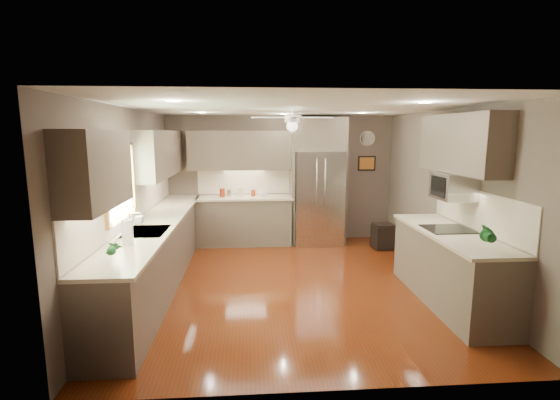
{
  "coord_description": "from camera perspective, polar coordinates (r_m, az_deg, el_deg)",
  "views": [
    {
      "loc": [
        -0.61,
        -5.59,
        2.17
      ],
      "look_at": [
        -0.15,
        0.6,
        1.13
      ],
      "focal_mm": 26.0,
      "sensor_mm": 36.0,
      "label": 1
    }
  ],
  "objects": [
    {
      "name": "right_run",
      "position": [
        5.68,
        22.83,
        -8.55
      ],
      "size": [
        0.7,
        2.2,
        1.45
      ],
      "color": "brown",
      "rests_on": "ground"
    },
    {
      "name": "canister_a",
      "position": [
        7.9,
        -8.13,
        1.03
      ],
      "size": [
        0.13,
        0.13,
        0.16
      ],
      "primitive_type": "cylinder",
      "rotation": [
        0.0,
        0.0,
        0.27
      ],
      "color": "maroon",
      "rests_on": "back_run"
    },
    {
      "name": "soap_bottle",
      "position": [
        5.66,
        -19.11,
        -2.56
      ],
      "size": [
        0.09,
        0.1,
        0.2
      ],
      "primitive_type": "imported",
      "rotation": [
        0.0,
        0.0,
        0.04
      ],
      "color": "white",
      "rests_on": "left_run"
    },
    {
      "name": "window",
      "position": [
        5.38,
        -21.64,
        2.19
      ],
      "size": [
        0.05,
        1.12,
        0.92
      ],
      "color": "#BFF2B2",
      "rests_on": "wall_left"
    },
    {
      "name": "wall_right",
      "position": [
        6.35,
        22.61,
        0.42
      ],
      "size": [
        0.0,
        5.0,
        5.0
      ],
      "primitive_type": "plane",
      "rotation": [
        1.57,
        0.0,
        -1.57
      ],
      "color": "brown",
      "rests_on": "ground"
    },
    {
      "name": "microwave",
      "position": [
        5.73,
        23.21,
        1.79
      ],
      "size": [
        0.43,
        0.55,
        0.34
      ],
      "color": "silver",
      "rests_on": "wall_right"
    },
    {
      "name": "floor",
      "position": [
        6.03,
        1.91,
        -11.62
      ],
      "size": [
        5.0,
        5.0,
        0.0
      ],
      "primitive_type": "plane",
      "color": "#482309",
      "rests_on": "ground"
    },
    {
      "name": "left_run",
      "position": [
        6.13,
        -16.84,
        -6.89
      ],
      "size": [
        0.65,
        4.7,
        1.45
      ],
      "color": "brown",
      "rests_on": "ground"
    },
    {
      "name": "sink",
      "position": [
        5.41,
        -18.3,
        -4.51
      ],
      "size": [
        0.5,
        0.7,
        0.32
      ],
      "color": "silver",
      "rests_on": "left_run"
    },
    {
      "name": "ceiling",
      "position": [
        5.63,
        2.05,
        12.84
      ],
      "size": [
        5.0,
        5.0,
        0.0
      ],
      "primitive_type": "plane",
      "rotation": [
        3.14,
        0.0,
        0.0
      ],
      "color": "white",
      "rests_on": "ground"
    },
    {
      "name": "ceiling_fan",
      "position": [
        5.92,
        1.72,
        11.05
      ],
      "size": [
        1.18,
        1.18,
        0.32
      ],
      "color": "white",
      "rests_on": "ceiling"
    },
    {
      "name": "canister_b",
      "position": [
        7.9,
        -7.15,
        0.97
      ],
      "size": [
        0.11,
        0.11,
        0.13
      ],
      "primitive_type": "cylinder",
      "rotation": [
        0.0,
        0.0,
        0.39
      ],
      "color": "silver",
      "rests_on": "back_run"
    },
    {
      "name": "wall_left",
      "position": [
        5.9,
        -20.31,
        -0.08
      ],
      "size": [
        0.0,
        5.0,
        5.0
      ],
      "primitive_type": "plane",
      "rotation": [
        1.57,
        0.0,
        1.57
      ],
      "color": "brown",
      "rests_on": "ground"
    },
    {
      "name": "paper_towel",
      "position": [
        4.81,
        -20.66,
        -4.25
      ],
      "size": [
        0.12,
        0.12,
        0.3
      ],
      "color": "white",
      "rests_on": "left_run"
    },
    {
      "name": "stool",
      "position": [
        7.91,
        14.32,
        -4.95
      ],
      "size": [
        0.4,
        0.4,
        0.46
      ],
      "color": "black",
      "rests_on": "ground"
    },
    {
      "name": "wall_clock",
      "position": [
        8.41,
        12.21,
        8.47
      ],
      "size": [
        0.3,
        0.03,
        0.3
      ],
      "color": "white",
      "rests_on": "wall_back"
    },
    {
      "name": "canister_d",
      "position": [
        7.91,
        -3.79,
        0.97
      ],
      "size": [
        0.1,
        0.1,
        0.13
      ],
      "primitive_type": "cylinder",
      "rotation": [
        0.0,
        0.0,
        0.14
      ],
      "color": "maroon",
      "rests_on": "back_run"
    },
    {
      "name": "wall_back",
      "position": [
        8.17,
        0.09,
        3.03
      ],
      "size": [
        4.5,
        0.0,
        4.5
      ],
      "primitive_type": "plane",
      "rotation": [
        1.57,
        0.0,
        0.0
      ],
      "color": "brown",
      "rests_on": "ground"
    },
    {
      "name": "refrigerator",
      "position": [
        7.92,
        5.34,
        2.33
      ],
      "size": [
        1.06,
        0.75,
        2.45
      ],
      "color": "silver",
      "rests_on": "ground"
    },
    {
      "name": "recessed_lights",
      "position": [
        6.03,
        1.24,
        12.57
      ],
      "size": [
        2.84,
        3.14,
        0.01
      ],
      "color": "white",
      "rests_on": "ceiling"
    },
    {
      "name": "wall_front",
      "position": [
        3.28,
        6.69,
        -6.88
      ],
      "size": [
        4.5,
        0.0,
        4.5
      ],
      "primitive_type": "plane",
      "rotation": [
        -1.57,
        0.0,
        0.0
      ],
      "color": "brown",
      "rests_on": "ground"
    },
    {
      "name": "bowl",
      "position": [
        7.87,
        -2.43,
        0.67
      ],
      "size": [
        0.24,
        0.24,
        0.05
      ],
      "primitive_type": "imported",
      "rotation": [
        0.0,
        0.0,
        0.29
      ],
      "color": "beige",
      "rests_on": "back_run"
    },
    {
      "name": "canister_c",
      "position": [
        7.88,
        -5.57,
        1.14
      ],
      "size": [
        0.14,
        0.14,
        0.19
      ],
      "primitive_type": "cylinder",
      "rotation": [
        0.0,
        0.0,
        0.32
      ],
      "color": "beige",
      "rests_on": "back_run"
    },
    {
      "name": "back_run",
      "position": [
        7.98,
        -4.96,
        -2.74
      ],
      "size": [
        1.85,
        0.65,
        1.45
      ],
      "color": "brown",
      "rests_on": "ground"
    },
    {
      "name": "framed_print",
      "position": [
        8.43,
        12.1,
        5.07
      ],
      "size": [
        0.36,
        0.03,
        0.3
      ],
      "color": "black",
      "rests_on": "wall_back"
    },
    {
      "name": "potted_plant_left",
      "position": [
        4.21,
        -22.52,
        -6.35
      ],
      "size": [
        0.15,
        0.1,
        0.27
      ],
      "primitive_type": "imported",
      "rotation": [
        0.0,
        0.0,
        0.06
      ],
      "color": "#195921",
      "rests_on": "left_run"
    },
    {
      "name": "potted_plant_right",
      "position": [
        4.82,
        27.28,
        -4.33
      ],
      "size": [
        0.21,
        0.18,
        0.33
      ],
      "primitive_type": "imported",
      "rotation": [
        0.0,
        0.0,
        -0.19
      ],
      "color": "#195921",
      "rests_on": "right_run"
    },
    {
      "name": "uppers",
      "position": [
        6.31,
        -5.45,
        6.74
      ],
      "size": [
        4.5,
        4.7,
        0.95
      ],
      "color": "brown",
      "rests_on": "wall_left"
    }
  ]
}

